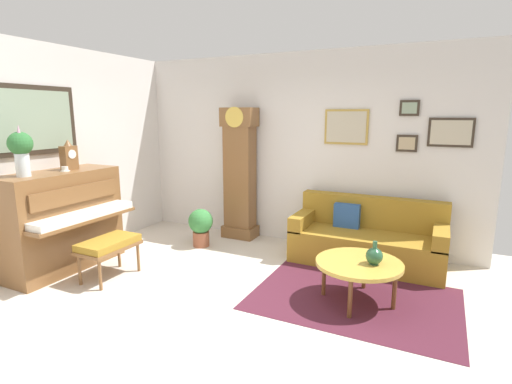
% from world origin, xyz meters
% --- Properties ---
extents(ground_plane, '(6.40, 6.00, 0.10)m').
position_xyz_m(ground_plane, '(0.00, 0.00, -0.05)').
color(ground_plane, beige).
extents(wall_left, '(0.13, 4.90, 2.80)m').
position_xyz_m(wall_left, '(-2.60, 0.00, 1.41)').
color(wall_left, silver).
rests_on(wall_left, ground_plane).
extents(wall_back, '(5.30, 0.13, 2.80)m').
position_xyz_m(wall_back, '(0.02, 2.40, 1.40)').
color(wall_back, silver).
rests_on(wall_back, ground_plane).
extents(area_rug, '(2.10, 1.50, 0.01)m').
position_xyz_m(area_rug, '(1.27, 0.78, 0.00)').
color(area_rug, '#4C1E2D').
rests_on(area_rug, ground_plane).
extents(piano, '(0.87, 1.44, 1.23)m').
position_xyz_m(piano, '(-2.23, 0.06, 0.62)').
color(piano, brown).
rests_on(piano, ground_plane).
extents(piano_bench, '(0.42, 0.70, 0.48)m').
position_xyz_m(piano_bench, '(-1.47, 0.07, 0.41)').
color(piano_bench, brown).
rests_on(piano_bench, ground_plane).
extents(grandfather_clock, '(0.52, 0.34, 2.03)m').
position_xyz_m(grandfather_clock, '(-0.83, 2.15, 0.96)').
color(grandfather_clock, brown).
rests_on(grandfather_clock, ground_plane).
extents(couch, '(1.90, 0.80, 0.84)m').
position_xyz_m(couch, '(1.19, 1.92, 0.31)').
color(couch, olive).
rests_on(couch, ground_plane).
extents(coffee_table, '(0.88, 0.88, 0.44)m').
position_xyz_m(coffee_table, '(1.31, 0.74, 0.41)').
color(coffee_table, gold).
rests_on(coffee_table, ground_plane).
extents(mantel_clock, '(0.13, 0.18, 0.38)m').
position_xyz_m(mantel_clock, '(-2.23, 0.25, 1.41)').
color(mantel_clock, brown).
rests_on(mantel_clock, piano).
extents(flower_vase, '(0.26, 0.26, 0.58)m').
position_xyz_m(flower_vase, '(-2.23, -0.36, 1.55)').
color(flower_vase, silver).
rests_on(flower_vase, piano).
extents(teacup, '(0.12, 0.12, 0.06)m').
position_xyz_m(teacup, '(-2.17, 0.13, 1.26)').
color(teacup, white).
rests_on(teacup, piano).
extents(green_jug, '(0.17, 0.17, 0.24)m').
position_xyz_m(green_jug, '(1.46, 0.74, 0.53)').
color(green_jug, '#234C33').
rests_on(green_jug, coffee_table).
extents(potted_plant, '(0.36, 0.36, 0.56)m').
position_xyz_m(potted_plant, '(-1.14, 1.50, 0.32)').
color(potted_plant, '#935138').
rests_on(potted_plant, ground_plane).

